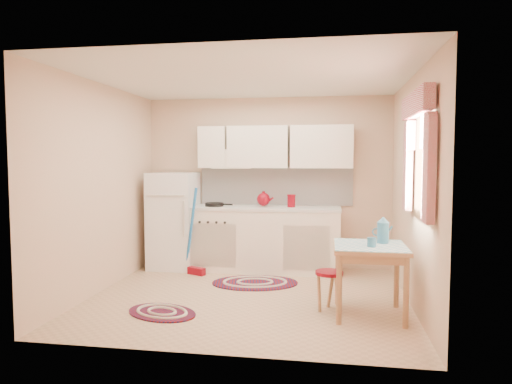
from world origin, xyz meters
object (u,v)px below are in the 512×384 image
at_px(base_cabinets, 260,240).
at_px(stool, 329,291).
at_px(fridge, 174,220).
at_px(table, 369,281).

height_order(base_cabinets, stool, base_cabinets).
relative_size(fridge, stool, 3.33).
xyz_separation_m(base_cabinets, stool, (0.98, -1.64, -0.23)).
bearing_deg(base_cabinets, table, -51.30).
bearing_deg(fridge, base_cabinets, 2.24).
distance_m(base_cabinets, stool, 1.92).
bearing_deg(table, stool, 167.63).
xyz_separation_m(fridge, table, (2.66, -1.68, -0.34)).
relative_size(fridge, base_cabinets, 0.62).
height_order(base_cabinets, table, base_cabinets).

